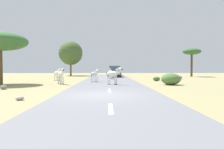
% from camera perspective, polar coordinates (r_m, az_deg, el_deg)
% --- Properties ---
extents(ground_plane, '(90.00, 90.00, 0.00)m').
position_cam_1_polar(ground_plane, '(11.81, -2.73, -5.71)').
color(ground_plane, '#998E60').
extents(road, '(6.00, 64.00, 0.05)m').
position_cam_1_polar(road, '(11.80, -0.62, -5.59)').
color(road, slate).
rests_on(road, ground_plane).
extents(lane_markings, '(0.16, 56.00, 0.01)m').
position_cam_1_polar(lane_markings, '(10.80, -0.57, -6.15)').
color(lane_markings, silver).
rests_on(lane_markings, road).
extents(zebra_0, '(0.64, 1.56, 1.49)m').
position_cam_1_polar(zebra_0, '(27.15, -0.36, 0.64)').
color(zebra_0, silver).
rests_on(zebra_0, road).
extents(zebra_1, '(1.14, 1.36, 1.49)m').
position_cam_1_polar(zebra_1, '(25.00, -14.71, 0.34)').
color(zebra_1, silver).
rests_on(zebra_1, ground_plane).
extents(zebra_2, '(0.97, 1.51, 1.54)m').
position_cam_1_polar(zebra_2, '(20.02, -13.78, 0.04)').
color(zebra_2, silver).
rests_on(zebra_2, ground_plane).
extents(zebra_3, '(1.50, 1.06, 1.56)m').
position_cam_1_polar(zebra_3, '(18.40, 0.31, 0.11)').
color(zebra_3, silver).
rests_on(zebra_3, road).
extents(zebra_4, '(1.02, 1.27, 1.37)m').
position_cam_1_polar(zebra_4, '(21.89, -4.73, 0.12)').
color(zebra_4, silver).
rests_on(zebra_4, road).
extents(car_0, '(2.27, 4.46, 1.74)m').
position_cam_1_polar(car_0, '(39.36, 0.74, 0.93)').
color(car_0, white).
rests_on(car_0, road).
extents(car_1, '(2.26, 4.45, 1.74)m').
position_cam_1_polar(car_1, '(32.88, 0.77, 0.72)').
color(car_1, silver).
rests_on(car_1, road).
extents(tree_1, '(2.99, 2.99, 4.73)m').
position_cam_1_polar(tree_1, '(37.63, 20.94, 5.71)').
color(tree_1, '#4C3823').
rests_on(tree_1, ground_plane).
extents(tree_2, '(4.84, 4.84, 4.79)m').
position_cam_1_polar(tree_2, '(21.73, -28.20, 7.95)').
color(tree_2, brown).
rests_on(tree_2, ground_plane).
extents(tree_3, '(4.44, 4.44, 6.45)m').
position_cam_1_polar(tree_3, '(39.98, -11.22, 5.74)').
color(tree_3, brown).
rests_on(tree_3, ground_plane).
extents(bush_0, '(0.82, 0.74, 0.49)m').
position_cam_1_polar(bush_0, '(24.66, 12.04, -1.15)').
color(bush_0, '#425B2D').
rests_on(bush_0, ground_plane).
extents(bush_1, '(1.74, 1.56, 1.04)m').
position_cam_1_polar(bush_1, '(19.45, 15.78, -1.21)').
color(bush_1, '#4C7038').
rests_on(bush_1, ground_plane).
extents(rock_0, '(0.40, 0.39, 0.20)m').
position_cam_1_polar(rock_0, '(11.04, -23.87, -5.89)').
color(rock_0, '#A89E8C').
rests_on(rock_0, ground_plane).
extents(rock_1, '(0.74, 0.74, 0.47)m').
position_cam_1_polar(rock_1, '(28.51, 17.88, -0.80)').
color(rock_1, gray).
rests_on(rock_1, ground_plane).
extents(rock_3, '(0.47, 0.42, 0.29)m').
position_cam_1_polar(rock_3, '(16.86, -27.49, -3.12)').
color(rock_3, gray).
rests_on(rock_3, ground_plane).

